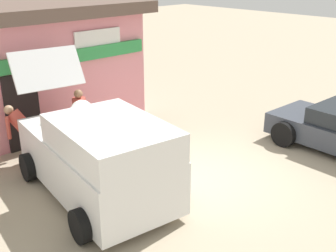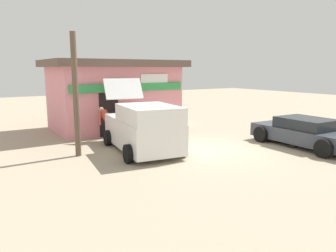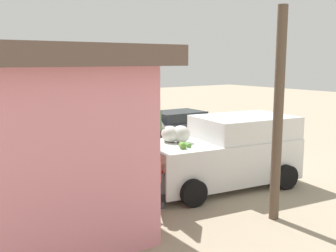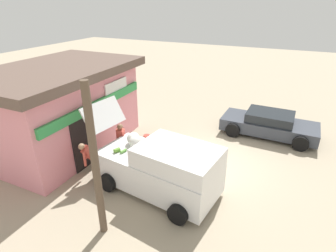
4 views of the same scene
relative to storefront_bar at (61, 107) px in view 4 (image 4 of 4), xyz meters
The scene contains 9 objects.
ground_plane 6.60m from the storefront_bar, 77.53° to the right, with size 60.00×60.00×0.00m, color tan.
storefront_bar is the anchor object (origin of this frame).
delivery_van 5.34m from the storefront_bar, 101.71° to the right, with size 2.63×4.75×2.67m.
parked_sedan 9.34m from the storefront_bar, 58.96° to the right, with size 2.21×4.34×1.15m.
vendor_standing 3.05m from the storefront_bar, 91.20° to the right, with size 0.47×0.49×1.61m.
customer_bending 3.17m from the storefront_bar, 119.39° to the right, with size 0.67×0.70×1.45m.
unloaded_banana_pile 2.43m from the storefront_bar, 109.06° to the right, with size 0.69×0.75×0.37m.
paint_bucket 3.87m from the storefront_bar, 60.17° to the right, with size 0.30×0.30×0.33m, color #BF3F33.
utility_pole 5.59m from the storefront_bar, 126.76° to the right, with size 0.20×0.20×4.31m, color brown.
Camera 4 is at (-9.08, -2.27, 5.87)m, focal length 28.94 mm.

